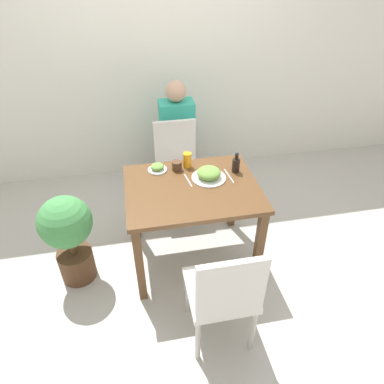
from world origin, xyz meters
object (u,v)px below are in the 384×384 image
(chair_far, at_px, (178,163))
(potted_plant_left, at_px, (68,233))
(person_figure, at_px, (177,138))
(side_plate, at_px, (157,168))
(sauce_bottle, at_px, (236,164))
(food_plate, at_px, (209,174))
(chair_near, at_px, (224,293))
(juice_glass, at_px, (187,160))
(drink_cup, at_px, (177,166))

(chair_far, relative_size, potted_plant_left, 1.15)
(chair_far, distance_m, person_figure, 0.38)
(chair_far, distance_m, side_plate, 0.59)
(side_plate, height_order, person_figure, person_figure)
(side_plate, bearing_deg, sauce_bottle, -12.47)
(food_plate, height_order, person_figure, person_figure)
(sauce_bottle, height_order, person_figure, person_figure)
(chair_near, bearing_deg, chair_far, -88.54)
(person_figure, bearing_deg, juice_glass, -93.02)
(chair_near, height_order, person_figure, person_figure)
(side_plate, xyz_separation_m, potted_plant_left, (-0.72, -0.31, -0.30))
(food_plate, height_order, potted_plant_left, food_plate)
(sauce_bottle, bearing_deg, juice_glass, 158.13)
(drink_cup, xyz_separation_m, sauce_bottle, (0.45, -0.11, 0.03))
(drink_cup, bearing_deg, person_figure, 81.08)
(sauce_bottle, xyz_separation_m, person_figure, (-0.32, 0.97, -0.22))
(drink_cup, distance_m, potted_plant_left, 0.97)
(chair_near, distance_m, drink_cup, 1.09)
(drink_cup, height_order, person_figure, person_figure)
(food_plate, xyz_separation_m, sauce_bottle, (0.23, 0.06, 0.02))
(juice_glass, xyz_separation_m, person_figure, (0.04, 0.82, -0.22))
(drink_cup, distance_m, person_figure, 0.89)
(chair_near, relative_size, chair_far, 1.00)
(chair_far, distance_m, potted_plant_left, 1.22)
(sauce_bottle, bearing_deg, person_figure, 108.21)
(food_plate, height_order, juice_glass, juice_glass)
(juice_glass, xyz_separation_m, potted_plant_left, (-0.96, -0.32, -0.33))
(chair_far, height_order, person_figure, person_figure)
(chair_far, height_order, juice_glass, chair_far)
(drink_cup, relative_size, potted_plant_left, 0.10)
(side_plate, relative_size, potted_plant_left, 0.20)
(chair_far, bearing_deg, person_figure, 81.19)
(chair_near, xyz_separation_m, side_plate, (-0.27, 1.07, 0.27))
(chair_near, height_order, juice_glass, chair_near)
(drink_cup, bearing_deg, sauce_bottle, -14.26)
(chair_far, xyz_separation_m, sauce_bottle, (0.38, -0.60, 0.31))
(drink_cup, relative_size, person_figure, 0.07)
(chair_near, relative_size, potted_plant_left, 1.15)
(chair_far, xyz_separation_m, food_plate, (0.14, -0.66, 0.28))
(side_plate, height_order, sauce_bottle, sauce_bottle)
(chair_near, xyz_separation_m, sauce_bottle, (0.34, 0.93, 0.31))
(chair_far, relative_size, drink_cup, 11.32)
(side_plate, height_order, juice_glass, juice_glass)
(juice_glass, bearing_deg, sauce_bottle, -21.87)
(chair_near, relative_size, person_figure, 0.76)
(chair_near, xyz_separation_m, potted_plant_left, (-0.99, 0.76, -0.03))
(chair_far, relative_size, sauce_bottle, 5.20)
(potted_plant_left, bearing_deg, sauce_bottle, 7.43)
(food_plate, relative_size, sauce_bottle, 1.54)
(drink_cup, xyz_separation_m, juice_glass, (0.09, 0.03, 0.02))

